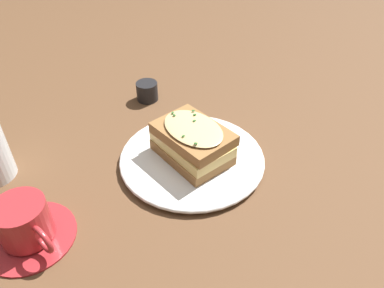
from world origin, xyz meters
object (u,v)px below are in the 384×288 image
(dinner_plate, at_px, (192,158))
(teacup_with_saucer, at_px, (25,225))
(sandwich, at_px, (192,141))
(condiment_pot, at_px, (147,91))

(dinner_plate, height_order, teacup_with_saucer, teacup_with_saucer)
(sandwich, xyz_separation_m, teacup_with_saucer, (-0.07, 0.28, -0.02))
(sandwich, distance_m, condiment_pot, 0.23)
(teacup_with_saucer, bearing_deg, sandwich, 76.04)
(dinner_plate, height_order, condiment_pot, condiment_pot)
(sandwich, bearing_deg, dinner_plate, 150.58)
(dinner_plate, relative_size, sandwich, 1.64)
(sandwich, xyz_separation_m, condiment_pot, (0.23, 0.02, -0.02))
(dinner_plate, bearing_deg, condiment_pot, 4.47)
(teacup_with_saucer, bearing_deg, condiment_pot, 110.72)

